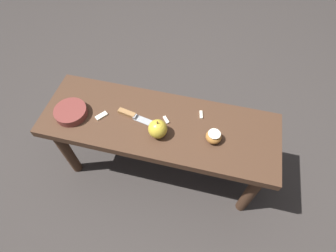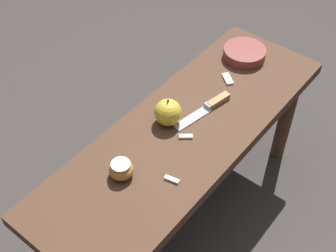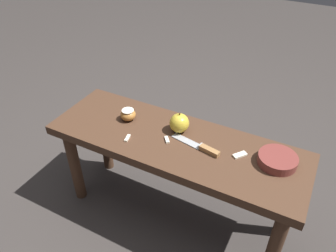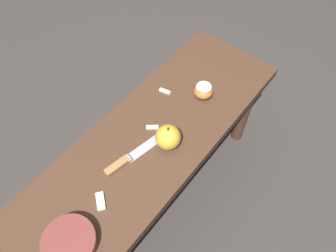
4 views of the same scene
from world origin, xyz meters
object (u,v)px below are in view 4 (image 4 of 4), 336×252
(wooden_bench, at_px, (153,148))
(knife, at_px, (126,160))
(bowl, at_px, (69,242))
(apple_whole, at_px, (168,137))
(apple_cut, at_px, (203,91))

(wooden_bench, distance_m, knife, 0.15)
(wooden_bench, bearing_deg, knife, 178.21)
(knife, bearing_deg, wooden_bench, 9.22)
(knife, bearing_deg, bowl, -157.96)
(wooden_bench, bearing_deg, apple_whole, -78.39)
(apple_cut, height_order, bowl, apple_cut)
(apple_cut, relative_size, bowl, 0.47)
(wooden_bench, xyz_separation_m, apple_whole, (0.01, -0.06, 0.12))
(apple_whole, distance_m, bowl, 0.42)
(apple_cut, bearing_deg, apple_whole, -173.15)
(apple_whole, distance_m, apple_cut, 0.24)
(wooden_bench, relative_size, bowl, 7.39)
(wooden_bench, relative_size, knife, 4.93)
(wooden_bench, xyz_separation_m, apple_cut, (0.25, -0.03, 0.10))
(knife, height_order, bowl, bowl)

